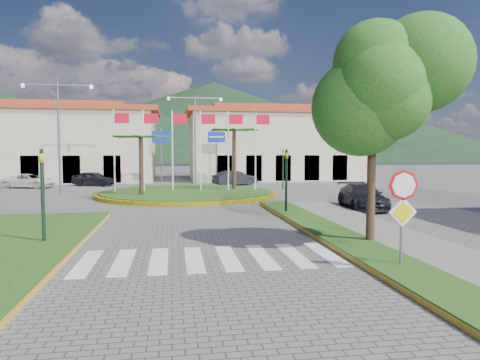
{
  "coord_description": "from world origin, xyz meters",
  "views": [
    {
      "loc": [
        -0.98,
        -8.25,
        3.14
      ],
      "look_at": [
        1.58,
        8.0,
        2.01
      ],
      "focal_mm": 32.0,
      "sensor_mm": 36.0,
      "label": 1
    }
  ],
  "objects": [
    {
      "name": "crosswalk",
      "position": [
        0.0,
        4.0,
        0.01
      ],
      "size": [
        8.0,
        3.0,
        0.01
      ],
      "primitive_type": "cube",
      "color": "silver",
      "rests_on": "ground"
    },
    {
      "name": "hill_far_east",
      "position": [
        70.0,
        135.0,
        9.0
      ],
      "size": [
        120.0,
        120.0,
        18.0
      ],
      "primitive_type": "cone",
      "color": "black",
      "rests_on": "ground"
    },
    {
      "name": "direction_sign_west",
      "position": [
        -2.0,
        30.97,
        3.53
      ],
      "size": [
        1.6,
        0.14,
        5.2
      ],
      "color": "slate",
      "rests_on": "ground"
    },
    {
      "name": "street_lamp_west",
      "position": [
        -9.0,
        24.0,
        4.5
      ],
      "size": [
        4.8,
        0.16,
        8.0
      ],
      "color": "slate",
      "rests_on": "ground"
    },
    {
      "name": "traffic_light_left",
      "position": [
        -5.2,
        6.5,
        1.94
      ],
      "size": [
        0.15,
        0.18,
        3.2
      ],
      "color": "black",
      "rests_on": "ground"
    },
    {
      "name": "traffic_light_far",
      "position": [
        8.0,
        26.0,
        1.94
      ],
      "size": [
        0.18,
        0.15,
        3.2
      ],
      "color": "black",
      "rests_on": "ground"
    },
    {
      "name": "building_left",
      "position": [
        -14.0,
        38.0,
        3.9
      ],
      "size": [
        23.32,
        9.54,
        8.05
      ],
      "color": "#BDAC8E",
      "rests_on": "ground"
    },
    {
      "name": "hill_far_west",
      "position": [
        -55.0,
        140.0,
        11.0
      ],
      "size": [
        140.0,
        140.0,
        22.0
      ],
      "primitive_type": "cone",
      "color": "black",
      "rests_on": "ground"
    },
    {
      "name": "street_lamp_centre",
      "position": [
        1.0,
        30.0,
        4.5
      ],
      "size": [
        4.8,
        0.16,
        8.0
      ],
      "color": "slate",
      "rests_on": "ground"
    },
    {
      "name": "direction_sign_east",
      "position": [
        3.0,
        30.97,
        3.53
      ],
      "size": [
        1.6,
        0.14,
        5.2
      ],
      "color": "slate",
      "rests_on": "ground"
    },
    {
      "name": "car_side_right",
      "position": [
        9.15,
        13.47,
        0.67
      ],
      "size": [
        2.49,
        4.81,
        1.33
      ],
      "primitive_type": "imported",
      "rotation": [
        0.0,
        0.0,
        -0.14
      ],
      "color": "black",
      "rests_on": "ground"
    },
    {
      "name": "roundabout_island",
      "position": [
        0.0,
        22.0,
        0.17
      ],
      "size": [
        12.7,
        12.7,
        6.0
      ],
      "color": "yellow",
      "rests_on": "ground"
    },
    {
      "name": "ground",
      "position": [
        0.0,
        0.0,
        0.0
      ],
      "size": [
        160.0,
        160.0,
        0.0
      ],
      "primitive_type": "plane",
      "color": "#625F5D",
      "rests_on": "ground"
    },
    {
      "name": "stop_sign",
      "position": [
        4.9,
        1.96,
        1.79
      ],
      "size": [
        0.8,
        0.11,
        2.65
      ],
      "color": "slate",
      "rests_on": "ground"
    },
    {
      "name": "verge_right",
      "position": [
        4.8,
        2.0,
        0.09
      ],
      "size": [
        1.6,
        28.0,
        0.18
      ],
      "primitive_type": "cube",
      "color": "#224814",
      "rests_on": "ground"
    },
    {
      "name": "building_right",
      "position": [
        10.0,
        38.0,
        3.9
      ],
      "size": [
        19.08,
        9.54,
        8.05
      ],
      "color": "#BDAC8E",
      "rests_on": "ground"
    },
    {
      "name": "hill_far_mid",
      "position": [
        15.0,
        160.0,
        15.0
      ],
      "size": [
        180.0,
        180.0,
        30.0
      ],
      "primitive_type": "cone",
      "color": "black",
      "rests_on": "ground"
    },
    {
      "name": "car_dark_a",
      "position": [
        -8.0,
        31.49,
        0.66
      ],
      "size": [
        4.16,
        2.89,
        1.31
      ],
      "primitive_type": "imported",
      "rotation": [
        0.0,
        0.0,
        1.19
      ],
      "color": "black",
      "rests_on": "ground"
    },
    {
      "name": "traffic_light_right",
      "position": [
        4.5,
        12.0,
        1.94
      ],
      "size": [
        0.15,
        0.18,
        3.2
      ],
      "color": "black",
      "rests_on": "ground"
    },
    {
      "name": "deciduous_tree",
      "position": [
        5.5,
        5.0,
        5.18
      ],
      "size": [
        3.6,
        3.6,
        6.8
      ],
      "color": "black",
      "rests_on": "ground"
    },
    {
      "name": "car_dark_b",
      "position": [
        4.58,
        30.0,
        0.67
      ],
      "size": [
        4.29,
        2.81,
        1.34
      ],
      "primitive_type": "imported",
      "rotation": [
        0.0,
        0.0,
        1.95
      ],
      "color": "black",
      "rests_on": "ground"
    },
    {
      "name": "white_van",
      "position": [
        -12.99,
        30.0,
        0.59
      ],
      "size": [
        4.58,
        2.92,
        1.18
      ],
      "primitive_type": "imported",
      "rotation": [
        0.0,
        0.0,
        1.33
      ],
      "color": "silver",
      "rests_on": "ground"
    },
    {
      "name": "hill_near_back",
      "position": [
        -10.0,
        130.0,
        8.0
      ],
      "size": [
        110.0,
        110.0,
        16.0
      ],
      "primitive_type": "cone",
      "color": "black",
      "rests_on": "ground"
    },
    {
      "name": "sidewalk_right",
      "position": [
        6.0,
        2.0,
        0.07
      ],
      "size": [
        4.0,
        28.0,
        0.15
      ],
      "primitive_type": "cube",
      "color": "gray",
      "rests_on": "ground"
    }
  ]
}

